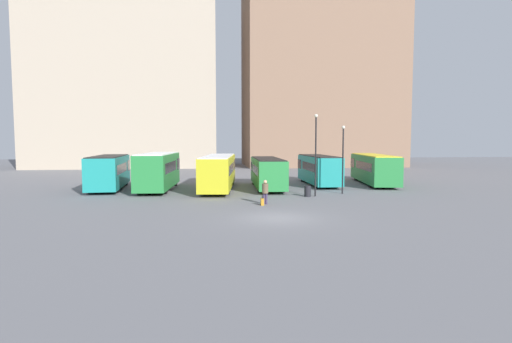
{
  "coord_description": "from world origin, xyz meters",
  "views": [
    {
      "loc": [
        -3.9,
        -22.24,
        4.39
      ],
      "look_at": [
        -0.18,
        8.96,
        2.0
      ],
      "focal_mm": 28.0,
      "sensor_mm": 36.0,
      "label": 1
    }
  ],
  "objects_px": {
    "bus_5": "(373,168)",
    "bus_1": "(158,170)",
    "bus_0": "(109,171)",
    "bus_2": "(219,171)",
    "suitcase": "(262,202)",
    "trash_bin": "(308,191)",
    "lamp_post_0": "(343,154)",
    "traveler": "(265,190)",
    "bus_3": "(267,172)",
    "lamp_post_1": "(316,149)",
    "bus_4": "(318,169)"
  },
  "relations": [
    {
      "from": "bus_5",
      "to": "bus_1",
      "type": "bearing_deg",
      "value": 106.31
    },
    {
      "from": "bus_1",
      "to": "bus_0",
      "type": "bearing_deg",
      "value": 80.99
    },
    {
      "from": "bus_2",
      "to": "bus_5",
      "type": "xyz_separation_m",
      "value": [
        15.97,
        2.68,
        -0.05
      ]
    },
    {
      "from": "bus_5",
      "to": "suitcase",
      "type": "height_order",
      "value": "bus_5"
    },
    {
      "from": "bus_0",
      "to": "trash_bin",
      "type": "height_order",
      "value": "bus_0"
    },
    {
      "from": "suitcase",
      "to": "bus_0",
      "type": "bearing_deg",
      "value": 50.53
    },
    {
      "from": "bus_2",
      "to": "bus_0",
      "type": "bearing_deg",
      "value": 89.72
    },
    {
      "from": "bus_5",
      "to": "lamp_post_0",
      "type": "height_order",
      "value": "lamp_post_0"
    },
    {
      "from": "traveler",
      "to": "suitcase",
      "type": "distance_m",
      "value": 0.92
    },
    {
      "from": "bus_3",
      "to": "traveler",
      "type": "distance_m",
      "value": 9.57
    },
    {
      "from": "bus_2",
      "to": "suitcase",
      "type": "bearing_deg",
      "value": -158.15
    },
    {
      "from": "bus_1",
      "to": "traveler",
      "type": "xyz_separation_m",
      "value": [
        8.41,
        -9.43,
        -0.79
      ]
    },
    {
      "from": "bus_1",
      "to": "suitcase",
      "type": "bearing_deg",
      "value": -137.0
    },
    {
      "from": "lamp_post_1",
      "to": "trash_bin",
      "type": "bearing_deg",
      "value": -168.3
    },
    {
      "from": "bus_4",
      "to": "lamp_post_1",
      "type": "height_order",
      "value": "lamp_post_1"
    },
    {
      "from": "bus_5",
      "to": "suitcase",
      "type": "bearing_deg",
      "value": 142.67
    },
    {
      "from": "bus_1",
      "to": "bus_3",
      "type": "relative_size",
      "value": 0.95
    },
    {
      "from": "bus_2",
      "to": "lamp_post_1",
      "type": "distance_m",
      "value": 9.72
    },
    {
      "from": "traveler",
      "to": "bus_5",
      "type": "bearing_deg",
      "value": -46.22
    },
    {
      "from": "bus_0",
      "to": "suitcase",
      "type": "relative_size",
      "value": 13.08
    },
    {
      "from": "traveler",
      "to": "lamp_post_1",
      "type": "height_order",
      "value": "lamp_post_1"
    },
    {
      "from": "bus_1",
      "to": "lamp_post_1",
      "type": "xyz_separation_m",
      "value": [
        12.95,
        -5.93,
        1.99
      ]
    },
    {
      "from": "bus_5",
      "to": "lamp_post_0",
      "type": "bearing_deg",
      "value": 150.91
    },
    {
      "from": "bus_3",
      "to": "suitcase",
      "type": "xyz_separation_m",
      "value": [
        -1.8,
        -9.88,
        -1.29
      ]
    },
    {
      "from": "bus_4",
      "to": "bus_5",
      "type": "bearing_deg",
      "value": -87.68
    },
    {
      "from": "lamp_post_1",
      "to": "lamp_post_0",
      "type": "bearing_deg",
      "value": 24.83
    },
    {
      "from": "lamp_post_0",
      "to": "traveler",
      "type": "bearing_deg",
      "value": -146.71
    },
    {
      "from": "bus_1",
      "to": "suitcase",
      "type": "distance_m",
      "value": 12.9
    },
    {
      "from": "bus_1",
      "to": "traveler",
      "type": "bearing_deg",
      "value": -134.8
    },
    {
      "from": "bus_4",
      "to": "lamp_post_0",
      "type": "xyz_separation_m",
      "value": [
        0.06,
        -7.18,
        1.74
      ]
    },
    {
      "from": "bus_2",
      "to": "suitcase",
      "type": "distance_m",
      "value": 10.22
    },
    {
      "from": "bus_1",
      "to": "bus_5",
      "type": "bearing_deg",
      "value": -79.73
    },
    {
      "from": "trash_bin",
      "to": "suitcase",
      "type": "bearing_deg",
      "value": -137.37
    },
    {
      "from": "bus_2",
      "to": "lamp_post_0",
      "type": "xyz_separation_m",
      "value": [
        10.19,
        -4.56,
        1.65
      ]
    },
    {
      "from": "bus_1",
      "to": "bus_2",
      "type": "xyz_separation_m",
      "value": [
        5.43,
        -0.13,
        -0.11
      ]
    },
    {
      "from": "suitcase",
      "to": "trash_bin",
      "type": "height_order",
      "value": "trash_bin"
    },
    {
      "from": "bus_2",
      "to": "trash_bin",
      "type": "relative_size",
      "value": 14.15
    },
    {
      "from": "bus_4",
      "to": "lamp_post_0",
      "type": "height_order",
      "value": "lamp_post_0"
    },
    {
      "from": "bus_0",
      "to": "bus_2",
      "type": "relative_size",
      "value": 0.77
    },
    {
      "from": "bus_0",
      "to": "bus_5",
      "type": "height_order",
      "value": "bus_0"
    },
    {
      "from": "bus_4",
      "to": "traveler",
      "type": "relative_size",
      "value": 5.56
    },
    {
      "from": "bus_0",
      "to": "traveler",
      "type": "distance_m",
      "value": 16.66
    },
    {
      "from": "bus_3",
      "to": "lamp_post_1",
      "type": "bearing_deg",
      "value": -150.93
    },
    {
      "from": "lamp_post_1",
      "to": "trash_bin",
      "type": "height_order",
      "value": "lamp_post_1"
    },
    {
      "from": "bus_3",
      "to": "bus_5",
      "type": "xyz_separation_m",
      "value": [
        11.45,
        2.55,
        0.1
      ]
    },
    {
      "from": "suitcase",
      "to": "trash_bin",
      "type": "xyz_separation_m",
      "value": [
        4.14,
        3.81,
        0.18
      ]
    },
    {
      "from": "bus_1",
      "to": "bus_3",
      "type": "height_order",
      "value": "bus_1"
    },
    {
      "from": "bus_2",
      "to": "bus_4",
      "type": "height_order",
      "value": "bus_2"
    },
    {
      "from": "bus_2",
      "to": "trash_bin",
      "type": "height_order",
      "value": "bus_2"
    },
    {
      "from": "bus_0",
      "to": "lamp_post_0",
      "type": "height_order",
      "value": "lamp_post_0"
    }
  ]
}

